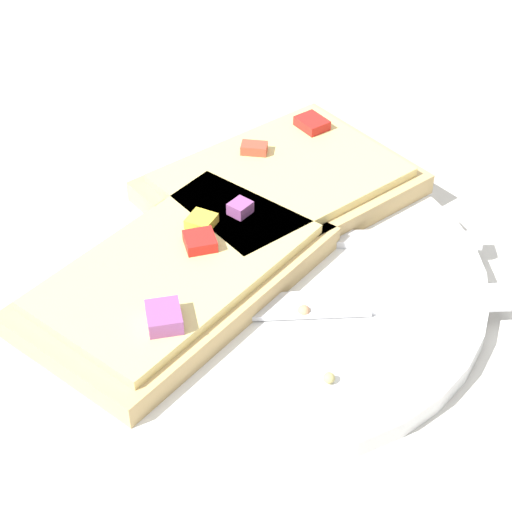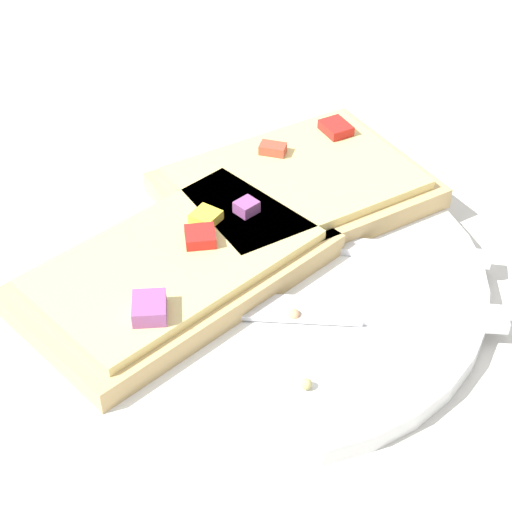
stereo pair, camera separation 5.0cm
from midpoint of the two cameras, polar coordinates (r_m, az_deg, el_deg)
ground_plane at (r=0.51m, az=2.78°, el=-2.00°), size 4.00×4.00×0.00m
plate at (r=0.51m, az=2.80°, el=-1.50°), size 0.27×0.27×0.01m
fork at (r=0.52m, az=4.96°, el=0.89°), size 0.17×0.16×0.01m
knife at (r=0.48m, az=9.05°, el=-3.81°), size 0.17×0.15×0.01m
pizza_slice_main at (r=0.49m, az=-2.58°, el=-0.97°), size 0.19×0.13×0.03m
pizza_slice_corner at (r=0.55m, az=5.24°, el=4.53°), size 0.17×0.13×0.03m
crumb_scatter at (r=0.51m, az=5.06°, el=-0.26°), size 0.09×0.11×0.01m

